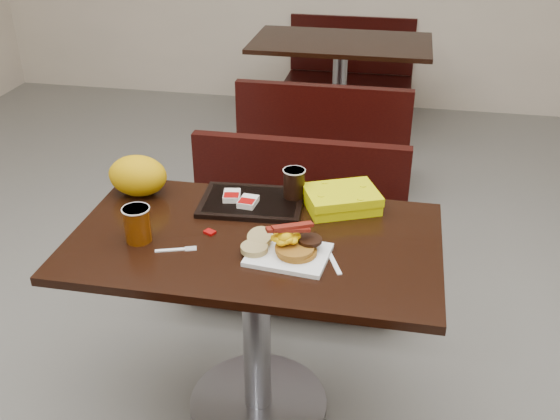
% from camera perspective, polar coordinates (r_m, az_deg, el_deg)
% --- Properties ---
extents(floor, '(6.00, 7.00, 0.01)m').
position_cam_1_polar(floor, '(2.58, -1.91, -16.84)').
color(floor, gray).
rests_on(floor, ground).
extents(table_near, '(1.20, 0.70, 0.75)m').
position_cam_1_polar(table_near, '(2.33, -2.06, -10.36)').
color(table_near, black).
rests_on(table_near, floor).
extents(bench_near_n, '(1.00, 0.46, 0.72)m').
position_cam_1_polar(bench_near_n, '(2.90, 1.01, -2.00)').
color(bench_near_n, black).
rests_on(bench_near_n, floor).
extents(table_far, '(1.20, 0.70, 0.75)m').
position_cam_1_polar(table_far, '(4.62, 5.21, 10.10)').
color(table_far, black).
rests_on(table_far, floor).
extents(bench_far_s, '(1.00, 0.46, 0.72)m').
position_cam_1_polar(bench_far_s, '(3.97, 4.07, 6.74)').
color(bench_far_s, black).
rests_on(bench_far_s, floor).
extents(bench_far_n, '(1.00, 0.46, 0.72)m').
position_cam_1_polar(bench_far_n, '(5.29, 6.07, 12.30)').
color(bench_far_n, black).
rests_on(bench_far_n, floor).
extents(platter, '(0.26, 0.22, 0.01)m').
position_cam_1_polar(platter, '(2.01, 0.75, -3.96)').
color(platter, white).
rests_on(platter, table_near).
extents(pancake_stack, '(0.15, 0.15, 0.03)m').
position_cam_1_polar(pancake_stack, '(2.00, 1.48, -3.50)').
color(pancake_stack, '#986D19').
rests_on(pancake_stack, platter).
extents(sausage_patty, '(0.08, 0.08, 0.01)m').
position_cam_1_polar(sausage_patty, '(2.01, 2.66, -2.66)').
color(sausage_patty, black).
rests_on(sausage_patty, pancake_stack).
extents(scrambled_eggs, '(0.11, 0.10, 0.05)m').
position_cam_1_polar(scrambled_eggs, '(1.98, 0.44, -2.49)').
color(scrambled_eggs, '#FFE105').
rests_on(scrambled_eggs, pancake_stack).
extents(bacon_strips, '(0.15, 0.12, 0.01)m').
position_cam_1_polar(bacon_strips, '(1.97, 0.72, -1.65)').
color(bacon_strips, '#440904').
rests_on(bacon_strips, scrambled_eggs).
extents(muffin_bottom, '(0.10, 0.10, 0.02)m').
position_cam_1_polar(muffin_bottom, '(2.01, -2.29, -3.39)').
color(muffin_bottom, '#A28A55').
rests_on(muffin_bottom, platter).
extents(muffin_top, '(0.09, 0.10, 0.05)m').
position_cam_1_polar(muffin_top, '(2.04, -1.80, -2.43)').
color(muffin_top, '#A28A55').
rests_on(muffin_top, platter).
extents(coffee_cup_near, '(0.10, 0.10, 0.12)m').
position_cam_1_polar(coffee_cup_near, '(2.11, -12.45, -1.26)').
color(coffee_cup_near, '#833804').
rests_on(coffee_cup_near, table_near).
extents(fork, '(0.13, 0.06, 0.00)m').
position_cam_1_polar(fork, '(2.07, -9.66, -3.49)').
color(fork, white).
rests_on(fork, table_near).
extents(knife, '(0.08, 0.17, 0.00)m').
position_cam_1_polar(knife, '(2.00, 4.60, -4.31)').
color(knife, white).
rests_on(knife, table_near).
extents(condiment_ketchup, '(0.04, 0.04, 0.01)m').
position_cam_1_polar(condiment_ketchup, '(2.14, -6.21, -1.96)').
color(condiment_ketchup, '#8C0504').
rests_on(condiment_ketchup, table_near).
extents(tray, '(0.38, 0.28, 0.02)m').
position_cam_1_polar(tray, '(2.31, -2.48, 0.70)').
color(tray, black).
rests_on(tray, table_near).
extents(hashbrown_sleeve_left, '(0.07, 0.09, 0.02)m').
position_cam_1_polar(hashbrown_sleeve_left, '(2.31, -4.26, 1.27)').
color(hashbrown_sleeve_left, silver).
rests_on(hashbrown_sleeve_left, tray).
extents(hashbrown_sleeve_right, '(0.07, 0.08, 0.02)m').
position_cam_1_polar(hashbrown_sleeve_right, '(2.27, -2.82, 0.74)').
color(hashbrown_sleeve_right, silver).
rests_on(hashbrown_sleeve_right, tray).
extents(coffee_cup_far, '(0.10, 0.10, 0.10)m').
position_cam_1_polar(coffee_cup_far, '(2.30, 1.25, 2.37)').
color(coffee_cup_far, black).
rests_on(coffee_cup_far, tray).
extents(clamshell, '(0.30, 0.27, 0.07)m').
position_cam_1_polar(clamshell, '(2.28, 5.45, 0.95)').
color(clamshell, '#CCCE03').
rests_on(clamshell, table_near).
extents(paper_bag, '(0.24, 0.19, 0.15)m').
position_cam_1_polar(paper_bag, '(2.40, -12.41, 2.98)').
color(paper_bag, '#D8B207').
rests_on(paper_bag, table_near).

